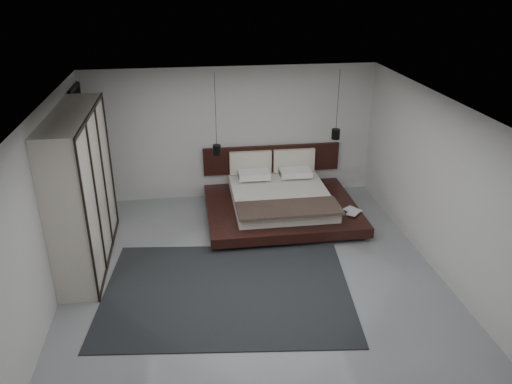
{
  "coord_description": "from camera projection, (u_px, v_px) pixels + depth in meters",
  "views": [
    {
      "loc": [
        -0.92,
        -7.02,
        4.59
      ],
      "look_at": [
        0.24,
        1.2,
        0.84
      ],
      "focal_mm": 35.0,
      "sensor_mm": 36.0,
      "label": 1
    }
  ],
  "objects": [
    {
      "name": "lattice_screen",
      "position": [
        84.0,
        154.0,
        9.64
      ],
      "size": [
        0.05,
        0.9,
        2.6
      ],
      "primitive_type": "cube",
      "color": "black",
      "rests_on": "floor"
    },
    {
      "name": "floor",
      "position": [
        252.0,
        268.0,
        8.34
      ],
      "size": [
        6.0,
        6.0,
        0.0
      ],
      "primitive_type": "plane",
      "color": "#909398",
      "rests_on": "ground"
    },
    {
      "name": "book_lower",
      "position": [
        349.0,
        212.0,
        9.59
      ],
      "size": [
        0.37,
        0.4,
        0.03
      ],
      "primitive_type": "imported",
      "rotation": [
        0.0,
        0.0,
        0.6
      ],
      "color": "#99724C",
      "rests_on": "bed"
    },
    {
      "name": "wall_front",
      "position": [
        290.0,
        312.0,
        5.06
      ],
      "size": [
        6.0,
        0.0,
        6.0
      ],
      "primitive_type": "plane",
      "rotation": [
        -1.57,
        0.0,
        0.0
      ],
      "color": "silver",
      "rests_on": "floor"
    },
    {
      "name": "wall_left",
      "position": [
        51.0,
        203.0,
        7.38
      ],
      "size": [
        0.0,
        6.0,
        6.0
      ],
      "primitive_type": "plane",
      "rotation": [
        1.57,
        0.0,
        1.57
      ],
      "color": "silver",
      "rests_on": "floor"
    },
    {
      "name": "ceiling",
      "position": [
        251.0,
        103.0,
        7.19
      ],
      "size": [
        6.0,
        6.0,
        0.0
      ],
      "primitive_type": "plane",
      "rotation": [
        3.14,
        0.0,
        0.0
      ],
      "color": "white",
      "rests_on": "wall_back"
    },
    {
      "name": "pendant_right",
      "position": [
        336.0,
        134.0,
        10.14
      ],
      "size": [
        0.17,
        0.17,
        1.41
      ],
      "color": "black",
      "rests_on": "ceiling"
    },
    {
      "name": "pendant_left",
      "position": [
        217.0,
        149.0,
        9.91
      ],
      "size": [
        0.16,
        0.16,
        1.62
      ],
      "color": "black",
      "rests_on": "ceiling"
    },
    {
      "name": "book_upper",
      "position": [
        348.0,
        212.0,
        9.55
      ],
      "size": [
        0.31,
        0.32,
        0.02
      ],
      "primitive_type": "imported",
      "rotation": [
        0.0,
        0.0,
        -0.72
      ],
      "color": "#99724C",
      "rests_on": "book_lower"
    },
    {
      "name": "wardrobe",
      "position": [
        81.0,
        190.0,
        8.1
      ],
      "size": [
        0.62,
        2.62,
        2.57
      ],
      "color": "beige",
      "rests_on": "floor"
    },
    {
      "name": "bed",
      "position": [
        280.0,
        201.0,
        10.04
      ],
      "size": [
        2.95,
        2.46,
        1.11
      ],
      "color": "black",
      "rests_on": "floor"
    },
    {
      "name": "rug",
      "position": [
        227.0,
        291.0,
        7.73
      ],
      "size": [
        4.07,
        3.11,
        0.02
      ],
      "primitive_type": "cube",
      "rotation": [
        0.0,
        0.0,
        -0.11
      ],
      "color": "black",
      "rests_on": "floor"
    },
    {
      "name": "wall_back",
      "position": [
        233.0,
        134.0,
        10.47
      ],
      "size": [
        6.0,
        0.0,
        6.0
      ],
      "primitive_type": "plane",
      "rotation": [
        1.57,
        0.0,
        0.0
      ],
      "color": "silver",
      "rests_on": "floor"
    },
    {
      "name": "wall_right",
      "position": [
        433.0,
        181.0,
        8.15
      ],
      "size": [
        0.0,
        6.0,
        6.0
      ],
      "primitive_type": "plane",
      "rotation": [
        1.57,
        0.0,
        -1.57
      ],
      "color": "silver",
      "rests_on": "floor"
    }
  ]
}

